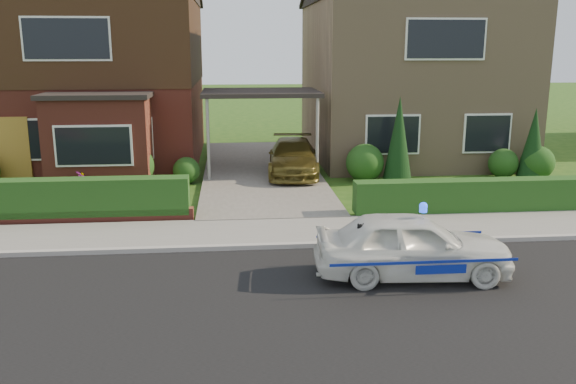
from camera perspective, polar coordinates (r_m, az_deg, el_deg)
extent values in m
plane|color=#204713|center=(10.16, 0.74, -10.88)|extent=(120.00, 120.00, 0.00)
cube|color=black|center=(10.16, 0.74, -10.88)|extent=(60.00, 6.00, 0.02)
cube|color=#9E9993|center=(12.96, -0.70, -5.09)|extent=(60.00, 0.16, 0.12)
cube|color=slate|center=(13.96, -1.06, -3.76)|extent=(60.00, 2.00, 0.10)
cube|color=#666059|center=(20.64, -2.52, 1.95)|extent=(3.80, 12.00, 0.12)
cube|color=brown|center=(23.72, -17.33, 9.79)|extent=(7.20, 8.00, 5.80)
cube|color=white|center=(20.40, -23.66, 4.51)|extent=(1.80, 0.08, 1.30)
cube|color=white|center=(19.64, -14.83, 4.89)|extent=(1.60, 0.08, 1.30)
cube|color=white|center=(19.77, -20.02, 13.32)|extent=(2.60, 0.08, 1.30)
cube|color=black|center=(23.69, -17.58, 13.28)|extent=(7.26, 8.06, 2.90)
cube|color=brown|center=(19.12, -17.27, 4.35)|extent=(3.00, 1.40, 2.70)
cube|color=black|center=(18.96, -17.57, 8.59)|extent=(3.20, 1.60, 0.14)
cube|color=#A18262|center=(24.20, 11.10, 10.20)|extent=(7.20, 8.00, 5.80)
cube|color=white|center=(20.07, 9.76, 5.32)|extent=(1.80, 0.08, 1.30)
cube|color=white|center=(21.11, 18.12, 5.24)|extent=(1.60, 0.08, 1.30)
cube|color=white|center=(20.34, 14.54, 13.68)|extent=(2.60, 0.08, 1.30)
cube|color=black|center=(20.27, -2.60, 9.28)|extent=(3.80, 3.00, 0.14)
cylinder|color=gray|center=(19.02, -7.48, 4.80)|extent=(0.10, 0.10, 2.70)
cylinder|color=gray|center=(19.20, 2.75, 4.98)|extent=(0.10, 0.10, 2.70)
cube|color=brown|center=(15.79, -22.92, -2.31)|extent=(7.70, 0.25, 0.36)
cube|color=#133C14|center=(15.97, -22.71, -2.79)|extent=(7.50, 0.55, 0.90)
cube|color=#133C14|center=(16.59, 19.00, -1.88)|extent=(7.50, 0.55, 0.80)
sphere|color=#133C14|center=(19.07, -14.37, 2.41)|extent=(1.32, 1.32, 1.32)
sphere|color=#133C14|center=(19.22, -9.48, 2.00)|extent=(0.84, 0.84, 0.84)
sphere|color=#133C14|center=(19.40, 7.20, 2.73)|extent=(1.20, 1.20, 1.20)
sphere|color=#133C14|center=(20.99, 19.50, 2.54)|extent=(0.96, 0.96, 0.96)
sphere|color=#133C14|center=(21.16, 22.31, 2.55)|extent=(1.08, 1.08, 1.08)
cone|color=black|center=(19.33, 10.30, 4.69)|extent=(0.90, 0.90, 2.60)
cone|color=black|center=(20.98, 21.96, 4.05)|extent=(0.90, 0.90, 2.20)
imported|color=silver|center=(11.47, 11.55, -4.97)|extent=(1.68, 3.68, 1.22)
sphere|color=#193FF2|center=(11.33, 12.59, -1.60)|extent=(0.17, 0.17, 0.17)
cube|color=navy|center=(10.84, 12.65, -6.41)|extent=(3.30, 0.02, 0.05)
cube|color=navy|center=(12.15, 10.56, -4.11)|extent=(3.30, 0.02, 0.05)
ellipsoid|color=black|center=(11.06, 6.76, -4.09)|extent=(0.22, 0.17, 0.21)
sphere|color=white|center=(11.01, 6.90, -4.23)|extent=(0.11, 0.11, 0.11)
sphere|color=black|center=(11.00, 6.91, -3.43)|extent=(0.13, 0.13, 0.13)
cone|color=black|center=(10.98, 6.67, -3.09)|extent=(0.04, 0.04, 0.05)
cone|color=black|center=(11.00, 7.13, -3.08)|extent=(0.04, 0.04, 0.05)
imported|color=brown|center=(19.77, 0.49, 3.28)|extent=(1.91, 3.99, 1.12)
imported|color=gray|center=(17.20, -24.46, -0.52)|extent=(0.47, 0.40, 0.76)
imported|color=gray|center=(18.47, -18.75, 0.75)|extent=(0.41, 0.41, 0.69)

